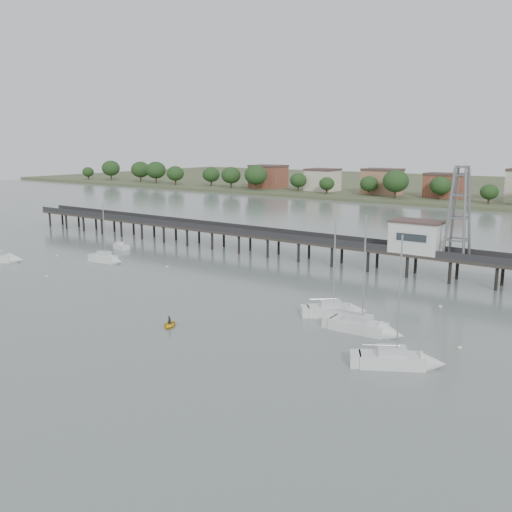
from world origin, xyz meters
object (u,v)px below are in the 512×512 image
at_px(pier, 288,239).
at_px(sailboat_f, 406,361).
at_px(sailboat_b, 108,259).
at_px(yellow_dinghy, 170,327).
at_px(sailboat_a, 3,259).
at_px(sailboat_d, 370,329).
at_px(lattice_tower, 459,212).
at_px(sailboat_c, 339,310).
at_px(white_tender, 121,247).

distance_m(pier, sailboat_f, 54.39).
height_order(sailboat_b, yellow_dinghy, sailboat_b).
xyz_separation_m(pier, sailboat_a, (-40.90, -34.08, -3.16)).
bearing_deg(sailboat_b, sailboat_a, -153.36).
height_order(sailboat_d, yellow_dinghy, sailboat_d).
bearing_deg(lattice_tower, sailboat_c, -103.53).
distance_m(sailboat_d, yellow_dinghy, 23.89).
bearing_deg(lattice_tower, white_tender, -169.01).
xyz_separation_m(lattice_tower, white_tender, (-64.60, -12.55, -10.62)).
bearing_deg(pier, sailboat_d, -44.78).
relative_size(lattice_tower, sailboat_f, 1.10).
bearing_deg(sailboat_d, sailboat_a, -179.90).
distance_m(sailboat_d, sailboat_a, 72.34).
height_order(sailboat_d, sailboat_a, sailboat_d).
bearing_deg(sailboat_a, sailboat_f, -36.69).
xyz_separation_m(pier, yellow_dinghy, (10.62, -42.94, -3.79)).
bearing_deg(sailboat_c, lattice_tower, 35.29).
distance_m(sailboat_b, sailboat_a, 19.75).
xyz_separation_m(lattice_tower, yellow_dinghy, (-20.88, -42.94, -11.10)).
bearing_deg(sailboat_a, yellow_dinghy, -43.42).
xyz_separation_m(pier, sailboat_d, (31.39, -31.15, -3.16)).
distance_m(sailboat_c, white_tender, 59.87).
distance_m(sailboat_c, sailboat_f, 17.70).
bearing_deg(lattice_tower, sailboat_a, -154.79).
xyz_separation_m(lattice_tower, sailboat_a, (-72.40, -34.08, -10.46)).
relative_size(sailboat_d, yellow_dinghy, 5.35).
distance_m(sailboat_c, sailboat_b, 49.69).
relative_size(lattice_tower, sailboat_d, 1.06).
distance_m(pier, sailboat_a, 53.33).
bearing_deg(sailboat_b, lattice_tower, 15.15).
relative_size(sailboat_f, white_tender, 3.31).
xyz_separation_m(pier, lattice_tower, (31.50, 0.00, 7.31)).
height_order(lattice_tower, sailboat_c, lattice_tower).
xyz_separation_m(sailboat_d, sailboat_b, (-55.88, 8.08, 0.02)).
distance_m(sailboat_a, white_tender, 22.90).
xyz_separation_m(sailboat_a, sailboat_f, (79.40, -4.21, 0.00)).
relative_size(sailboat_d, sailboat_a, 1.03).
xyz_separation_m(sailboat_b, white_tender, (-8.60, 10.52, -0.17)).
bearing_deg(white_tender, sailboat_a, -98.68).
distance_m(sailboat_c, yellow_dinghy, 21.69).
height_order(pier, sailboat_d, sailboat_d).
height_order(sailboat_d, sailboat_b, sailboat_d).
bearing_deg(pier, lattice_tower, 0.00).
bearing_deg(yellow_dinghy, sailboat_d, -2.34).
bearing_deg(yellow_dinghy, sailboat_a, 138.29).
height_order(sailboat_c, sailboat_d, sailboat_d).
height_order(sailboat_b, white_tender, sailboat_b).
distance_m(sailboat_c, sailboat_a, 66.36).
relative_size(pier, white_tender, 35.35).
height_order(sailboat_a, sailboat_f, sailboat_a).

